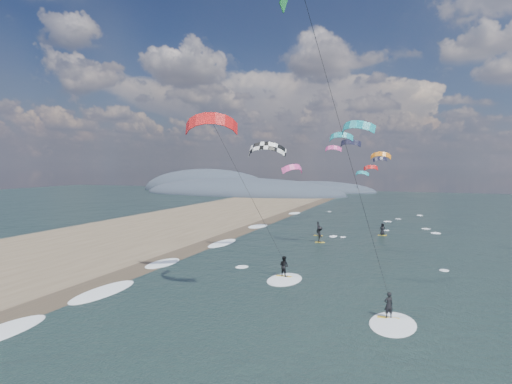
% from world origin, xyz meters
% --- Properties ---
extents(ground, '(260.00, 260.00, 0.00)m').
position_xyz_m(ground, '(0.00, 0.00, 0.00)').
color(ground, black).
rests_on(ground, ground).
extents(sand_strip, '(26.00, 240.00, 0.00)m').
position_xyz_m(sand_strip, '(-24.00, 10.00, 0.00)').
color(sand_strip, brown).
rests_on(sand_strip, ground).
extents(wet_sand_strip, '(3.00, 240.00, 0.00)m').
position_xyz_m(wet_sand_strip, '(-12.00, 10.00, 0.00)').
color(wet_sand_strip, '#382D23').
rests_on(wet_sand_strip, ground).
extents(coastal_hills, '(80.00, 41.00, 15.00)m').
position_xyz_m(coastal_hills, '(-44.84, 107.86, 0.00)').
color(coastal_hills, '#3D4756').
rests_on(coastal_hills, ground).
extents(kitesurfer_near_a, '(7.67, 8.89, 18.81)m').
position_xyz_m(kitesurfer_near_a, '(5.93, 2.96, 14.09)').
color(kitesurfer_near_a, yellow).
rests_on(kitesurfer_near_a, ground).
extents(kitesurfer_near_b, '(7.07, 8.75, 13.34)m').
position_xyz_m(kitesurfer_near_b, '(-1.90, 10.29, 8.50)').
color(kitesurfer_near_b, yellow).
rests_on(kitesurfer_near_b, ground).
extents(far_kitesurfers, '(8.71, 8.69, 1.85)m').
position_xyz_m(far_kitesurfers, '(0.99, 33.21, 0.89)').
color(far_kitesurfers, yellow).
rests_on(far_kitesurfers, ground).
extents(bg_kite_field, '(13.12, 71.21, 7.39)m').
position_xyz_m(bg_kite_field, '(-0.44, 52.15, 10.90)').
color(bg_kite_field, '#D83F8C').
rests_on(bg_kite_field, ground).
extents(shoreline_surf, '(2.40, 79.40, 0.11)m').
position_xyz_m(shoreline_surf, '(-10.80, 14.75, 0.00)').
color(shoreline_surf, white).
rests_on(shoreline_surf, ground).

